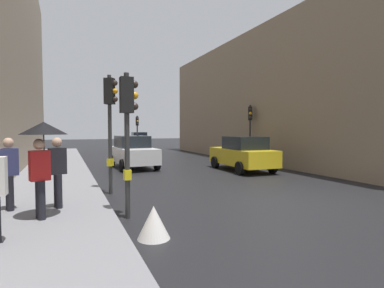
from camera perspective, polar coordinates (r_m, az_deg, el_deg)
ground_plane at (r=9.79m, az=16.21°, el=-9.94°), size 120.00×120.00×0.00m
sidewalk_kerb at (r=13.59m, az=-24.27°, el=-6.16°), size 2.98×40.00×0.16m
building_facade_right at (r=24.50m, az=21.48°, el=7.45°), size 12.00×24.10×8.41m
traffic_light_far_median at (r=29.84m, az=-10.15°, el=3.18°), size 0.25×0.43×3.42m
traffic_light_mid_street at (r=19.36m, az=10.77°, el=3.82°), size 0.36×0.45×3.63m
traffic_light_near_left at (r=7.42m, az=-11.85°, el=4.65°), size 0.43×0.25×3.46m
traffic_light_near_right at (r=10.35m, az=-14.95°, el=5.69°), size 0.44×0.37×3.89m
car_yellow_taxi at (r=15.94m, az=9.43°, el=-1.78°), size 2.12×4.25×1.76m
car_white_compact at (r=17.19m, az=-10.91°, el=-1.46°), size 2.19×4.29×1.76m
car_blue_van at (r=37.74m, az=-9.85°, el=0.84°), size 2.20×4.29×1.76m
pedestrian_with_umbrella at (r=7.49m, az=-26.07°, el=0.22°), size 1.00×1.00×2.14m
pedestrian_with_grey_backpack at (r=8.70m, az=-31.20°, el=-4.06°), size 0.65×0.41×1.77m
pedestrian_in_dark_coat at (r=8.42m, az=-23.74°, el=-4.32°), size 0.45×0.36×1.77m
warning_sign_triangle at (r=6.20m, az=-7.15°, el=-14.25°), size 0.64×0.64×0.65m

